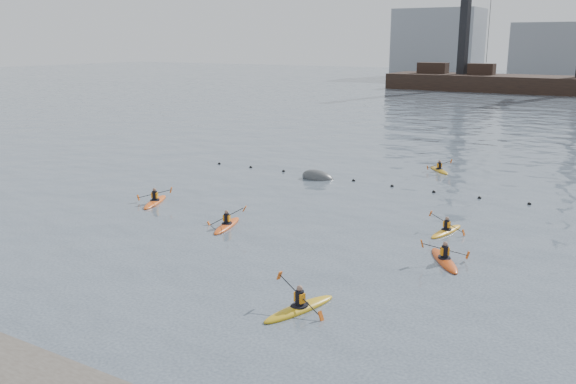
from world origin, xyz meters
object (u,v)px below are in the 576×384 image
Objects in this scene: kayaker_1 at (300,307)px; kayaker_2 at (155,201)px; kayaker_0 at (227,225)px; kayaker_4 at (444,259)px; kayaker_5 at (439,170)px; kayaker_3 at (446,231)px; mooring_buoy at (318,179)px.

kayaker_2 is (-15.46, 8.76, -0.00)m from kayaker_1.
kayaker_0 reaches higher than kayaker_4.
kayaker_5 is (-3.30, 27.24, -0.02)m from kayaker_1.
kayaker_2 reaches higher than kayaker_5.
kayaker_0 is at bearing -30.12° from kayaker_4.
kayaker_1 is at bearing -124.75° from kayaker_5.
kayaker_3 is 1.27× the size of mooring_buoy.
kayaker_4 reaches higher than kayaker_5.
kayaker_0 reaches higher than kayaker_2.
kayaker_4 reaches higher than mooring_buoy.
kayaker_4 is at bearing -42.82° from mooring_buoy.
kayaker_0 is 1.07× the size of kayaker_3.
mooring_buoy is at bearing 157.33° from kayaker_3.
kayaker_0 is 11.76m from kayaker_4.
kayaker_5 is (12.16, 18.48, -0.01)m from kayaker_2.
kayaker_2 is at bearing -115.83° from mooring_buoy.
kayaker_1 is 22.38m from mooring_buoy.
mooring_buoy is (-6.71, -7.22, -0.09)m from kayaker_5.
kayaker_2 is 1.09× the size of kayaker_3.
kayaker_4 is 20.37m from kayaker_5.
kayaker_2 is 18.55m from kayaker_4.
kayaker_3 reaches higher than mooring_buoy.
kayaker_1 is 1.35× the size of kayaker_5.
kayaker_0 reaches higher than kayaker_3.
kayaker_0 is at bearing -84.06° from mooring_buoy.
kayaker_0 is at bearing -36.11° from kayaker_2.
kayaker_3 is at bearing -108.28° from kayaker_4.
kayaker_3 is (10.51, 5.14, -0.01)m from kayaker_0.
kayaker_0 is 1.25× the size of kayaker_5.
kayaker_5 is 9.86m from mooring_buoy.
kayaker_2 is 12.51m from mooring_buoy.
kayaker_0 is 20.86m from kayaker_5.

